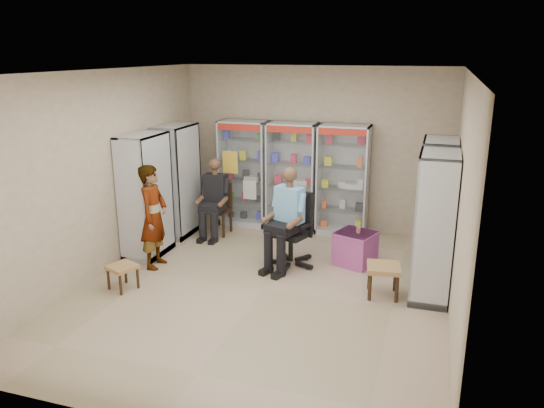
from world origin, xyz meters
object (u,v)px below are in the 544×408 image
(cabinet_back_mid, at_px, (292,177))
(pink_trunk, at_px, (355,248))
(wooden_chair, at_px, (218,209))
(standing_man, at_px, (154,217))
(cabinet_back_left, at_px, (244,173))
(cabinet_right_near, at_px, (434,227))
(office_chair, at_px, (291,229))
(cabinet_right_far, at_px, (436,205))
(seated_shopkeeper, at_px, (290,221))
(cabinet_left_far, at_px, (178,181))
(cabinet_left_near, at_px, (146,196))
(woven_stool_a, at_px, (383,280))
(cabinet_back_right, at_px, (343,180))
(woven_stool_b, at_px, (123,277))

(cabinet_back_mid, xyz_separation_m, pink_trunk, (1.43, -1.41, -0.73))
(wooden_chair, bearing_deg, standing_man, -100.64)
(cabinet_back_left, xyz_separation_m, cabinet_right_near, (3.53, -2.23, 0.00))
(cabinet_back_left, bearing_deg, office_chair, -50.72)
(office_chair, bearing_deg, cabinet_right_far, 34.64)
(seated_shopkeeper, bearing_deg, cabinet_left_far, 178.58)
(cabinet_left_near, xyz_separation_m, pink_trunk, (3.31, 0.62, -0.73))
(wooden_chair, relative_size, standing_man, 0.58)
(office_chair, relative_size, woven_stool_a, 2.62)
(wooden_chair, height_order, woven_stool_a, wooden_chair)
(cabinet_back_mid, distance_m, cabinet_right_near, 3.41)
(standing_man, bearing_deg, seated_shopkeeper, -76.50)
(cabinet_back_mid, relative_size, cabinet_left_near, 1.00)
(pink_trunk, distance_m, woven_stool_a, 1.14)
(cabinet_right_far, xyz_separation_m, cabinet_right_near, (0.00, -1.10, 0.00))
(cabinet_left_near, bearing_deg, cabinet_right_near, 87.43)
(cabinet_back_right, bearing_deg, cabinet_right_near, -53.84)
(cabinet_right_far, relative_size, office_chair, 1.71)
(seated_shopkeeper, relative_size, woven_stool_a, 3.34)
(wooden_chair, height_order, office_chair, office_chair)
(cabinet_back_left, bearing_deg, standing_man, -103.19)
(cabinet_right_near, height_order, woven_stool_a, cabinet_right_near)
(cabinet_back_right, height_order, woven_stool_b, cabinet_back_right)
(cabinet_back_right, distance_m, seated_shopkeeper, 1.87)
(cabinet_right_far, xyz_separation_m, standing_man, (-4.10, -1.30, -0.19))
(woven_stool_a, bearing_deg, cabinet_back_right, 113.03)
(cabinet_right_near, bearing_deg, wooden_chair, 68.36)
(cabinet_right_near, relative_size, cabinet_left_far, 1.00)
(cabinet_right_far, relative_size, seated_shopkeeper, 1.35)
(cabinet_right_near, height_order, cabinet_left_near, same)
(cabinet_right_near, relative_size, seated_shopkeeper, 1.35)
(cabinet_right_near, bearing_deg, cabinet_left_near, 87.43)
(cabinet_back_mid, bearing_deg, seated_shopkeeper, -75.25)
(cabinet_back_left, height_order, cabinet_back_right, same)
(office_chair, height_order, standing_man, standing_man)
(cabinet_right_near, xyz_separation_m, cabinet_left_near, (-4.46, 0.20, 0.00))
(cabinet_back_mid, height_order, cabinet_back_right, same)
(standing_man, bearing_deg, office_chair, -75.21)
(cabinet_right_near, bearing_deg, cabinet_right_far, 0.00)
(cabinet_back_mid, xyz_separation_m, woven_stool_b, (-1.55, -3.31, -0.82))
(cabinet_right_far, bearing_deg, cabinet_left_near, 101.41)
(cabinet_left_near, bearing_deg, wooden_chair, 152.39)
(cabinet_right_near, height_order, wooden_chair, cabinet_right_near)
(cabinet_back_left, height_order, standing_man, cabinet_back_left)
(cabinet_left_far, bearing_deg, woven_stool_a, 68.98)
(cabinet_back_mid, xyz_separation_m, cabinet_back_right, (0.95, 0.00, 0.00))
(wooden_chair, height_order, standing_man, standing_man)
(cabinet_left_near, bearing_deg, standing_man, 42.03)
(office_chair, bearing_deg, cabinet_right_near, 5.44)
(cabinet_right_near, distance_m, woven_stool_a, 1.00)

